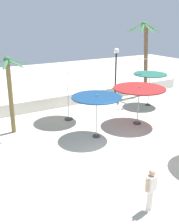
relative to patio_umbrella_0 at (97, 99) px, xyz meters
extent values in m
plane|color=beige|center=(-0.20, -2.56, -2.26)|extent=(56.00, 56.00, 0.00)
cube|color=silver|center=(-0.20, 5.90, -1.83)|extent=(25.20, 0.30, 0.86)
cylinder|color=#333338|center=(0.00, 0.00, -2.22)|extent=(0.42, 0.42, 0.08)
cylinder|color=#A5A5AD|center=(0.00, 0.00, -1.08)|extent=(0.05, 0.05, 2.36)
cylinder|color=navy|center=(0.00, 0.00, 0.08)|extent=(2.71, 2.71, 0.06)
sphere|color=#99999E|center=(0.00, 0.00, 0.21)|extent=(0.08, 0.08, 0.08)
cylinder|color=#333338|center=(-0.15, 3.21, -2.22)|extent=(0.56, 0.56, 0.08)
cylinder|color=#A5A5AD|center=(-0.15, 3.21, -0.94)|extent=(0.05, 0.05, 2.63)
cone|color=#B7AD93|center=(-0.15, 3.21, 0.57)|extent=(2.76, 2.76, 0.49)
sphere|color=#99999E|center=(-0.15, 3.21, 0.82)|extent=(0.08, 0.08, 0.08)
cylinder|color=#333338|center=(3.29, 0.35, -2.22)|extent=(0.49, 0.49, 0.08)
cylinder|color=#A5A5AD|center=(3.29, 0.35, -1.09)|extent=(0.05, 0.05, 2.33)
cylinder|color=maroon|center=(3.29, 0.35, 0.06)|extent=(3.19, 3.19, 0.06)
sphere|color=#99999E|center=(3.29, 0.35, 0.15)|extent=(0.08, 0.08, 0.08)
cylinder|color=#333338|center=(6.48, 2.86, -2.22)|extent=(0.41, 0.41, 0.08)
cylinder|color=#A5A5AD|center=(6.48, 2.86, -1.04)|extent=(0.05, 0.05, 2.44)
cylinder|color=#1E594C|center=(6.48, 2.86, 0.16)|extent=(2.47, 2.47, 0.06)
sphere|color=#99999E|center=(6.48, 2.86, 0.28)|extent=(0.08, 0.08, 0.08)
cylinder|color=brown|center=(8.07, 5.17, 0.67)|extent=(0.78, 0.32, 5.85)
sphere|color=#37703B|center=(7.61, 5.17, 3.59)|extent=(0.51, 0.51, 0.51)
ellipsoid|color=#37703B|center=(8.36, 5.07, 3.35)|extent=(1.37, 0.38, 0.76)
ellipsoid|color=#37703B|center=(8.14, 5.72, 3.35)|extent=(1.08, 1.12, 0.76)
ellipsoid|color=#37703B|center=(7.49, 5.91, 3.35)|extent=(0.42, 1.37, 0.76)
ellipsoid|color=#37703B|center=(7.19, 5.79, 3.35)|extent=(0.94, 1.23, 0.76)
ellipsoid|color=#37703B|center=(6.86, 5.19, 3.35)|extent=(1.36, 0.23, 0.76)
ellipsoid|color=#37703B|center=(7.05, 4.67, 3.35)|extent=(1.15, 1.05, 0.76)
ellipsoid|color=#37703B|center=(7.48, 4.43, 3.35)|extent=(0.44, 1.37, 0.76)
ellipsoid|color=#37703B|center=(8.14, 4.64, 3.35)|extent=(1.09, 1.11, 0.76)
cylinder|color=brown|center=(-3.82, 3.02, -0.14)|extent=(0.29, 0.25, 4.23)
sphere|color=#32663C|center=(-3.79, 3.02, 1.97)|extent=(0.41, 0.41, 0.41)
ellipsoid|color=#32663C|center=(-3.15, 3.09, 1.83)|extent=(1.27, 0.34, 0.41)
ellipsoid|color=#32663C|center=(-3.48, 3.59, 1.83)|extent=(0.77, 1.20, 0.41)
ellipsoid|color=#32663C|center=(-4.07, 3.60, 1.83)|extent=(0.73, 1.21, 0.41)
ellipsoid|color=#32663C|center=(-4.06, 2.43, 1.83)|extent=(0.71, 1.22, 0.41)
ellipsoid|color=#32663C|center=(-3.52, 2.43, 1.83)|extent=(0.71, 1.22, 0.41)
cylinder|color=black|center=(5.00, 5.16, -2.16)|extent=(0.28, 0.28, 0.20)
cylinder|color=black|center=(5.00, 5.16, -0.38)|extent=(0.12, 0.12, 3.76)
cylinder|color=black|center=(5.00, 5.16, 1.50)|extent=(0.22, 0.22, 0.06)
sphere|color=white|center=(5.00, 5.16, 1.71)|extent=(0.43, 0.43, 0.43)
cylinder|color=silver|center=(-1.69, -6.10, -1.84)|extent=(0.12, 0.12, 0.83)
cylinder|color=silver|center=(-1.54, -6.07, -1.84)|extent=(0.12, 0.12, 0.83)
cube|color=silver|center=(-1.61, -6.08, -1.14)|extent=(0.40, 0.31, 0.59)
sphere|color=tan|center=(-1.61, -6.08, -0.73)|extent=(0.22, 0.22, 0.22)
cylinder|color=tan|center=(-1.85, -6.14, -1.11)|extent=(0.08, 0.08, 0.53)
cylinder|color=tan|center=(-1.38, -6.03, -1.11)|extent=(0.08, 0.08, 0.53)
ellipsoid|color=white|center=(5.61, 3.23, 1.29)|extent=(0.24, 0.34, 0.12)
sphere|color=white|center=(5.54, 3.07, 1.32)|extent=(0.10, 0.10, 0.10)
cube|color=silver|center=(5.90, 3.10, 1.31)|extent=(0.63, 0.39, 0.09)
cube|color=silver|center=(5.33, 3.36, 1.31)|extent=(0.62, 0.38, 0.18)
camera|label=1|loc=(-7.21, -11.50, 4.09)|focal=42.19mm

